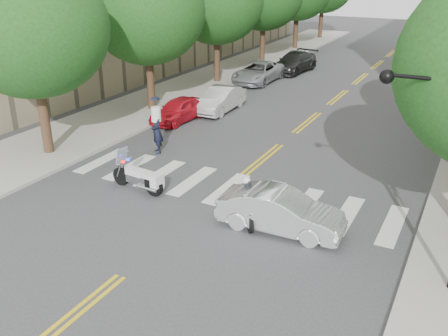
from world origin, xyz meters
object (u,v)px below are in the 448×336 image
Objects in this scene: motorcycle_police at (246,201)px; convertible at (280,211)px; officer_standing at (157,131)px; motorcycle_parked at (141,178)px.

motorcycle_police reaches higher than convertible.
convertible is (1.25, -0.04, -0.05)m from motorcycle_police.
officer_standing is 0.50× the size of convertible.
motorcycle_police is 7.45m from officer_standing.
motorcycle_police is 4.50m from motorcycle_parked.
officer_standing is at bearing 60.11° from convertible.
motorcycle_police is at bearing 9.98° from officer_standing.
motorcycle_police is at bearing -86.69° from motorcycle_parked.
motorcycle_police is 0.85× the size of officer_standing.
motorcycle_parked reaches higher than convertible.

